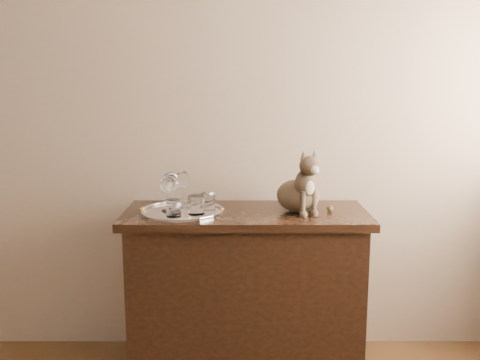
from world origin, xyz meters
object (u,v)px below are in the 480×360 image
object	(u,v)px
sideboard	(246,293)
wine_glass_b	(183,189)
wine_glass_d	(171,192)
tray	(182,212)
tumbler_b	(174,208)
wine_glass_c	(167,194)
cat	(298,180)
tumbler_c	(208,202)
tumbler_a	(196,205)

from	to	relation	value
sideboard	wine_glass_b	size ratio (longest dim) A/B	6.51
sideboard	wine_glass_d	xyz separation A→B (m)	(-0.36, -0.04, 0.53)
tray	wine_glass_d	bearing A→B (deg)	-164.28
tumbler_b	tray	bearing A→B (deg)	73.43
wine_glass_c	cat	size ratio (longest dim) A/B	0.55
sideboard	wine_glass_b	distance (m)	0.62
sideboard	tumbler_c	world-z (taller)	tumbler_c
wine_glass_c	tumbler_b	distance (m)	0.12
wine_glass_d	cat	xyz separation A→B (m)	(0.62, 0.05, 0.05)
tray	tumbler_b	xyz separation A→B (m)	(-0.03, -0.10, 0.04)
tumbler_a	wine_glass_b	bearing A→B (deg)	117.29
wine_glass_c	wine_glass_d	world-z (taller)	wine_glass_d
tumbler_a	tumbler_b	world-z (taller)	tumbler_a
sideboard	tumbler_a	bearing A→B (deg)	-159.65
tumbler_c	sideboard	bearing A→B (deg)	-0.51
cat	sideboard	bearing A→B (deg)	161.33
wine_glass_c	wine_glass_d	bearing A→B (deg)	-45.64
wine_glass_c	sideboard	bearing A→B (deg)	3.24
wine_glass_c	tray	bearing A→B (deg)	-6.35
tumbler_b	tumbler_a	bearing A→B (deg)	21.32
tray	cat	world-z (taller)	cat
tumbler_a	cat	world-z (taller)	cat
tumbler_b	tumbler_c	size ratio (longest dim) A/B	0.98
wine_glass_b	cat	size ratio (longest dim) A/B	0.59
wine_glass_b	tumbler_b	size ratio (longest dim) A/B	2.30
tray	sideboard	bearing A→B (deg)	5.52
wine_glass_b	tumbler_b	distance (m)	0.20
tumbler_c	cat	size ratio (longest dim) A/B	0.26
wine_glass_c	tumbler_a	world-z (taller)	wine_glass_c
tumbler_b	cat	distance (m)	0.62
sideboard	cat	world-z (taller)	cat
sideboard	tumbler_b	bearing A→B (deg)	-159.35
wine_glass_b	wine_glass_d	distance (m)	0.12
tray	wine_glass_b	bearing A→B (deg)	93.81
tumbler_a	tumbler_b	size ratio (longest dim) A/B	1.12
tray	tumbler_a	xyz separation A→B (m)	(0.07, -0.06, 0.05)
tray	cat	bearing A→B (deg)	3.78
wine_glass_b	cat	world-z (taller)	cat
sideboard	wine_glass_d	world-z (taller)	wine_glass_d
tumbler_c	cat	distance (m)	0.46
wine_glass_b	tray	bearing A→B (deg)	-86.19
wine_glass_d	tumbler_c	xyz separation A→B (m)	(0.18, 0.05, -0.06)
wine_glass_b	tumbler_b	bearing A→B (deg)	-96.65
wine_glass_d	tumbler_b	xyz separation A→B (m)	(0.02, -0.08, -0.06)
sideboard	cat	xyz separation A→B (m)	(0.26, 0.01, 0.58)
tumbler_c	wine_glass_c	bearing A→B (deg)	-173.28
tray	tumbler_a	distance (m)	0.11
tray	tumbler_b	size ratio (longest dim) A/B	4.98
tray	wine_glass_b	world-z (taller)	wine_glass_b
tumbler_a	tumbler_b	distance (m)	0.11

